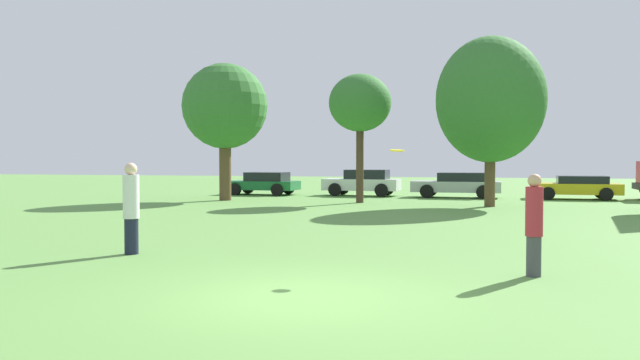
# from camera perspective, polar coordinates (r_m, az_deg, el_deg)

# --- Properties ---
(ground_plane) EXTENTS (120.00, 120.00, 0.00)m
(ground_plane) POSITION_cam_1_polar(r_m,az_deg,el_deg) (9.05, -1.66, -10.47)
(ground_plane) COLOR #5B8E42
(person_thrower) EXTENTS (0.33, 0.33, 1.86)m
(person_thrower) POSITION_cam_1_polar(r_m,az_deg,el_deg) (13.47, -16.60, -2.36)
(person_thrower) COLOR #191E33
(person_thrower) RESTS_ON ground
(person_catcher) EXTENTS (0.28, 0.28, 1.70)m
(person_catcher) POSITION_cam_1_polar(r_m,az_deg,el_deg) (11.04, 18.68, -3.73)
(person_catcher) COLOR #3F3F47
(person_catcher) RESTS_ON ground
(frisbee) EXTENTS (0.26, 0.26, 0.06)m
(frisbee) POSITION_cam_1_polar(r_m,az_deg,el_deg) (11.30, 6.93, 2.65)
(frisbee) COLOR yellow
(tree_0) EXTENTS (4.00, 4.00, 6.42)m
(tree_0) POSITION_cam_1_polar(r_m,az_deg,el_deg) (30.24, -8.54, 6.50)
(tree_0) COLOR brown
(tree_0) RESTS_ON ground
(tree_1) EXTENTS (2.77, 2.77, 5.71)m
(tree_1) POSITION_cam_1_polar(r_m,az_deg,el_deg) (28.30, 3.61, 6.83)
(tree_1) COLOR #473323
(tree_1) RESTS_ON ground
(tree_2) EXTENTS (4.40, 4.40, 6.92)m
(tree_2) POSITION_cam_1_polar(r_m,az_deg,el_deg) (26.86, 15.07, 6.96)
(tree_2) COLOR brown
(tree_2) RESTS_ON ground
(parked_car_green) EXTENTS (3.94, 2.09, 1.23)m
(parked_car_green) POSITION_cam_1_polar(r_m,az_deg,el_deg) (34.62, -5.08, -0.26)
(parked_car_green) COLOR #196633
(parked_car_green) RESTS_ON ground
(parked_car_white) EXTENTS (4.04, 1.94, 1.38)m
(parked_car_white) POSITION_cam_1_polar(r_m,az_deg,el_deg) (33.63, 3.88, -0.19)
(parked_car_white) COLOR silver
(parked_car_white) RESTS_ON ground
(parked_car_silver) EXTENTS (4.45, 2.01, 1.26)m
(parked_car_silver) POSITION_cam_1_polar(r_m,az_deg,el_deg) (32.65, 12.28, -0.38)
(parked_car_silver) COLOR #B2B2B7
(parked_car_silver) RESTS_ON ground
(parked_car_yellow) EXTENTS (4.15, 2.11, 1.13)m
(parked_car_yellow) POSITION_cam_1_polar(r_m,az_deg,el_deg) (33.00, 22.06, -0.56)
(parked_car_yellow) COLOR gold
(parked_car_yellow) RESTS_ON ground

